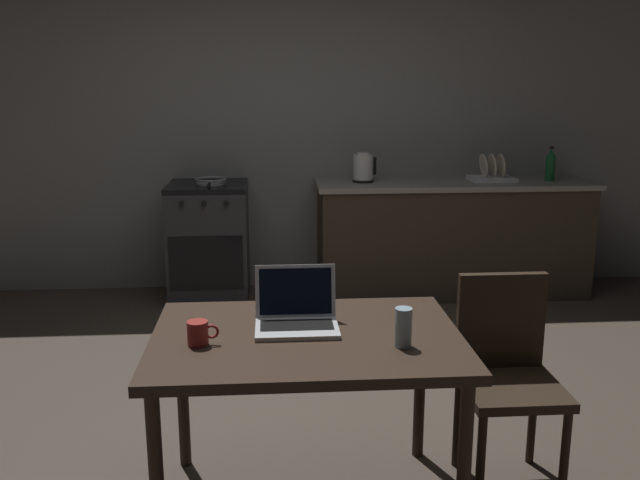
# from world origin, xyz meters

# --- Properties ---
(ground_plane) EXTENTS (12.00, 12.00, 0.00)m
(ground_plane) POSITION_xyz_m (0.00, 0.00, 0.00)
(ground_plane) COLOR #473D33
(back_wall) EXTENTS (6.40, 0.10, 2.68)m
(back_wall) POSITION_xyz_m (0.30, 2.35, 1.34)
(back_wall) COLOR gray
(back_wall) RESTS_ON ground_plane
(kitchen_counter) EXTENTS (2.16, 0.64, 0.91)m
(kitchen_counter) POSITION_xyz_m (1.34, 2.00, 0.46)
(kitchen_counter) COLOR #382D23
(kitchen_counter) RESTS_ON ground_plane
(stove_oven) EXTENTS (0.60, 0.62, 0.91)m
(stove_oven) POSITION_xyz_m (-0.57, 1.99, 0.45)
(stove_oven) COLOR #2D2D30
(stove_oven) RESTS_ON ground_plane
(dining_table) EXTENTS (1.18, 0.83, 0.74)m
(dining_table) POSITION_xyz_m (0.04, -0.79, 0.67)
(dining_table) COLOR #332319
(dining_table) RESTS_ON ground_plane
(chair) EXTENTS (0.40, 0.40, 0.89)m
(chair) POSITION_xyz_m (0.89, -0.62, 0.51)
(chair) COLOR #2D2116
(chair) RESTS_ON ground_plane
(laptop) EXTENTS (0.32, 0.26, 0.23)m
(laptop) POSITION_xyz_m (-0.00, -0.71, 0.79)
(laptop) COLOR silver
(laptop) RESTS_ON dining_table
(electric_kettle) EXTENTS (0.18, 0.16, 0.23)m
(electric_kettle) POSITION_xyz_m (0.63, 2.00, 1.01)
(electric_kettle) COLOR black
(electric_kettle) RESTS_ON kitchen_counter
(bottle) EXTENTS (0.07, 0.07, 0.27)m
(bottle) POSITION_xyz_m (2.09, 1.95, 1.03)
(bottle) COLOR #19592D
(bottle) RESTS_ON kitchen_counter
(frying_pan) EXTENTS (0.24, 0.41, 0.05)m
(frying_pan) POSITION_xyz_m (-0.54, 1.97, 0.93)
(frying_pan) COLOR gray
(frying_pan) RESTS_ON stove_oven
(coffee_mug) EXTENTS (0.12, 0.08, 0.09)m
(coffee_mug) POSITION_xyz_m (-0.36, -0.86, 0.79)
(coffee_mug) COLOR #9E2D28
(coffee_mug) RESTS_ON dining_table
(drinking_glass) EXTENTS (0.06, 0.06, 0.14)m
(drinking_glass) POSITION_xyz_m (0.38, -0.93, 0.81)
(drinking_glass) COLOR #99B7C6
(drinking_glass) RESTS_ON dining_table
(dish_rack) EXTENTS (0.34, 0.26, 0.21)m
(dish_rack) POSITION_xyz_m (1.64, 2.00, 0.95)
(dish_rack) COLOR silver
(dish_rack) RESTS_ON kitchen_counter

